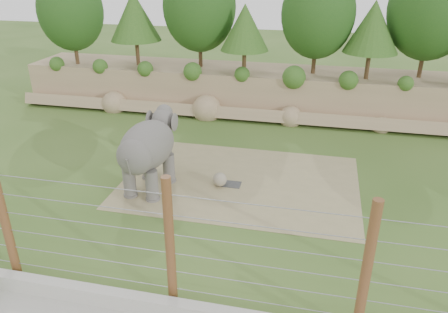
# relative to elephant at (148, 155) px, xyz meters

# --- Properties ---
(ground) EXTENTS (90.00, 90.00, 0.00)m
(ground) POSITION_rel_elephant_xyz_m (3.06, -1.56, -1.53)
(ground) COLOR #36581E
(ground) RESTS_ON ground
(back_embankment) EXTENTS (30.00, 5.52, 8.77)m
(back_embankment) POSITION_rel_elephant_xyz_m (3.65, 11.12, 2.43)
(back_embankment) COLOR #967E5D
(back_embankment) RESTS_ON ground
(dirt_patch) EXTENTS (10.00, 7.00, 0.02)m
(dirt_patch) POSITION_rel_elephant_xyz_m (3.56, 1.44, -1.52)
(dirt_patch) COLOR #90865B
(dirt_patch) RESTS_ON ground
(drain_grate) EXTENTS (1.00, 0.60, 0.03)m
(drain_grate) POSITION_rel_elephant_xyz_m (3.14, 1.05, -1.50)
(drain_grate) COLOR #262628
(drain_grate) RESTS_ON dirt_patch
(elephant) EXTENTS (1.94, 3.91, 3.07)m
(elephant) POSITION_rel_elephant_xyz_m (0.00, 0.00, 0.00)
(elephant) COLOR #5B5752
(elephant) RESTS_ON ground
(stone_ball) EXTENTS (0.60, 0.60, 0.60)m
(stone_ball) POSITION_rel_elephant_xyz_m (2.78, 0.85, -1.21)
(stone_ball) COLOR gray
(stone_ball) RESTS_ON dirt_patch
(retaining_wall) EXTENTS (26.00, 0.35, 0.50)m
(retaining_wall) POSITION_rel_elephant_xyz_m (3.06, -6.56, -1.28)
(retaining_wall) COLOR #B5B3A8
(retaining_wall) RESTS_ON ground
(barrier_fence) EXTENTS (20.26, 0.26, 4.00)m
(barrier_fence) POSITION_rel_elephant_xyz_m (3.06, -6.06, 0.47)
(barrier_fence) COLOR brown
(barrier_fence) RESTS_ON ground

